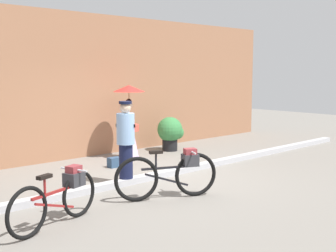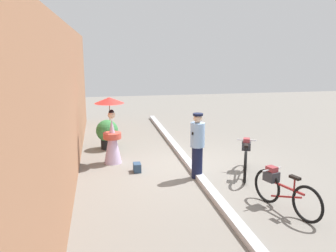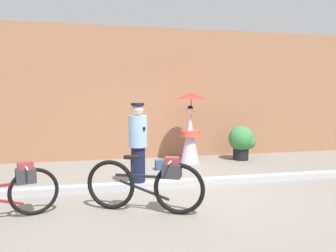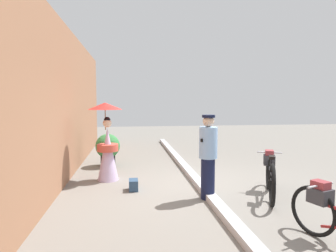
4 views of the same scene
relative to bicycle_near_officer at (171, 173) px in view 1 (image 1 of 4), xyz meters
name	(u,v)px [view 1 (image 1 of 4)]	position (x,y,z in m)	size (l,w,h in m)	color
ground_plane	(156,178)	(0.71, 1.21, -0.44)	(30.00, 30.00, 0.00)	gray
building_wall	(75,86)	(0.71, 4.29, 1.35)	(14.00, 0.40, 3.57)	#9E6B4C
sidewalk_curb	(156,176)	(0.71, 1.21, -0.38)	(14.00, 0.20, 0.12)	#B2B2B7
bicycle_near_officer	(171,173)	(0.00, 0.00, 0.00)	(1.68, 0.79, 0.84)	black
bicycle_far_side	(59,196)	(-2.02, 0.10, -0.02)	(1.62, 0.65, 0.79)	black
person_officer	(126,141)	(-0.01, 1.25, 0.40)	(0.34, 0.34, 1.59)	#141938
person_with_parasol	(129,122)	(1.57, 3.21, 0.47)	(0.79, 0.79, 1.81)	silver
potted_plant_by_door	(171,132)	(3.04, 3.29, 0.08)	(0.70, 0.68, 0.92)	black
backpack_on_pavement	(115,162)	(0.70, 2.62, -0.32)	(0.29, 0.19, 0.22)	navy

